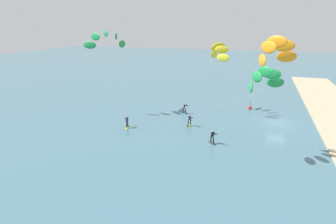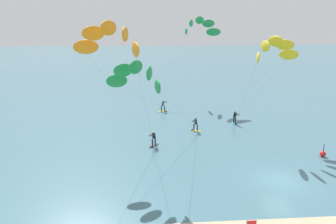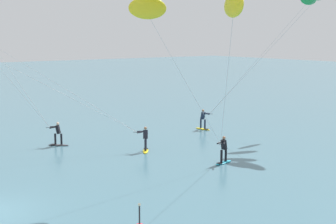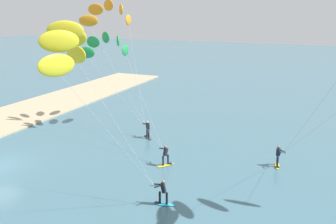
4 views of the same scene
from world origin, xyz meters
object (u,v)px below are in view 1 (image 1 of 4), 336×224
(kitesurfer_nearshore, at_px, (273,54))
(kitesurfer_downwind, at_px, (107,42))
(kitesurfer_mid_water, at_px, (260,81))
(kitesurfer_far_out, at_px, (217,53))
(marker_buoy, at_px, (250,107))

(kitesurfer_nearshore, bearing_deg, kitesurfer_downwind, 65.88)
(kitesurfer_mid_water, xyz_separation_m, kitesurfer_downwind, (8.43, 22.45, 3.03))
(kitesurfer_far_out, distance_m, kitesurfer_downwind, 16.83)
(kitesurfer_nearshore, height_order, marker_buoy, kitesurfer_nearshore)
(marker_buoy, bearing_deg, kitesurfer_mid_water, -176.20)
(kitesurfer_nearshore, xyz_separation_m, kitesurfer_downwind, (10.45, 23.34, 0.16))
(kitesurfer_mid_water, bearing_deg, kitesurfer_far_out, 25.59)
(kitesurfer_nearshore, xyz_separation_m, kitesurfer_mid_water, (2.02, 0.89, -2.87))
(kitesurfer_far_out, bearing_deg, kitesurfer_nearshore, -154.63)
(kitesurfer_mid_water, distance_m, kitesurfer_far_out, 15.19)
(kitesurfer_nearshore, relative_size, marker_buoy, 9.18)
(kitesurfer_nearshore, xyz_separation_m, kitesurfer_far_out, (15.67, 7.43, -1.58))
(kitesurfer_mid_water, distance_m, kitesurfer_downwind, 24.17)
(kitesurfer_nearshore, distance_m, kitesurfer_downwind, 25.57)
(kitesurfer_mid_water, height_order, marker_buoy, kitesurfer_mid_water)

